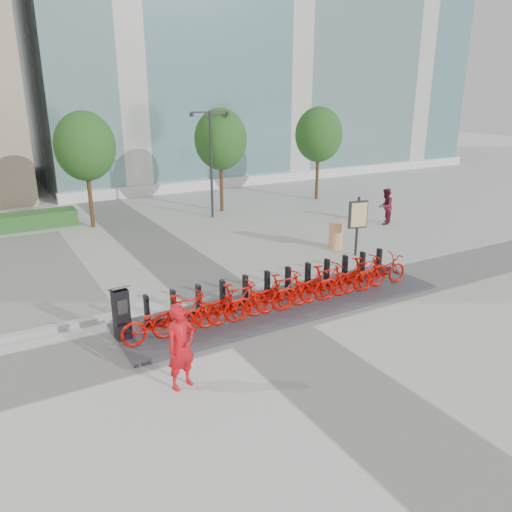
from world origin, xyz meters
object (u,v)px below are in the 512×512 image
pedestrian (385,206)px  construction_barrel (336,235)px  bike_0 (158,321)px  worker_red (181,347)px  map_sign (358,217)px  kiosk (121,313)px

pedestrian → construction_barrel: bearing=-10.2°
bike_0 → worker_red: 2.09m
worker_red → construction_barrel: 10.72m
worker_red → map_sign: (8.90, 4.96, 0.56)m
kiosk → construction_barrel: 9.98m
worker_red → construction_barrel: worker_red is taller
bike_0 → kiosk: size_ratio=1.34×
pedestrian → map_sign: map_sign is taller
bike_0 → pedestrian: (12.94, 5.88, 0.26)m
worker_red → construction_barrel: size_ratio=1.77×
worker_red → pedestrian: worker_red is taller
pedestrian → construction_barrel: size_ratio=1.60×
construction_barrel → map_sign: bearing=-85.8°
kiosk → pedestrian: (13.68, 5.35, 0.08)m
bike_0 → construction_barrel: bearing=-64.9°
pedestrian → map_sign: size_ratio=0.74×
kiosk → worker_red: bearing=-84.7°
map_sign → bike_0: bearing=-149.1°
pedestrian → bike_0: bearing=-9.0°
construction_barrel → map_sign: map_sign is taller
bike_0 → construction_barrel: bike_0 is taller
worker_red → pedestrian: size_ratio=1.11×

